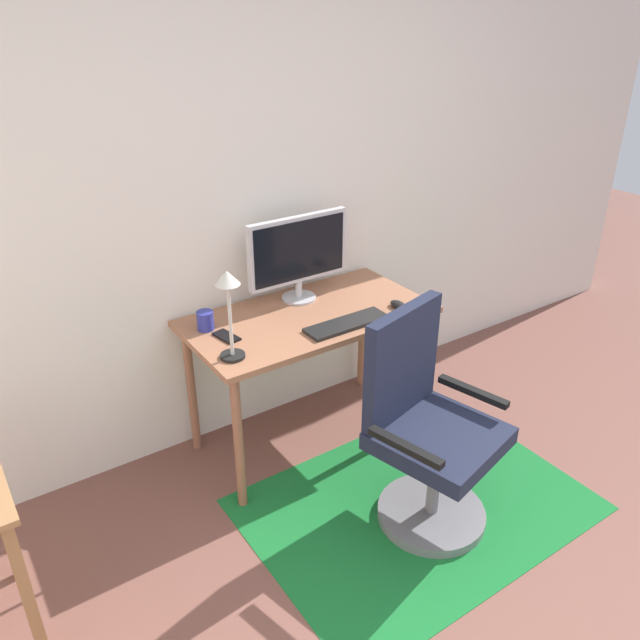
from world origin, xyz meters
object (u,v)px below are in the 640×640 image
object	(u,v)px
desk	(309,329)
keyboard	(347,324)
computer_mouse	(398,305)
desk_lamp	(228,297)
monitor	(298,252)
coffee_cup	(205,321)
office_chair	(426,437)
cell_phone	(227,336)

from	to	relation	value
desk	keyboard	distance (m)	0.24
keyboard	computer_mouse	distance (m)	0.33
computer_mouse	desk_lamp	xyz separation A→B (m)	(-0.92, 0.03, 0.28)
monitor	coffee_cup	xyz separation A→B (m)	(-0.55, -0.04, -0.21)
monitor	office_chair	bearing A→B (deg)	-86.68
desk	cell_phone	distance (m)	0.46
desk	cell_phone	xyz separation A→B (m)	(-0.45, 0.01, 0.09)
keyboard	computer_mouse	size ratio (longest dim) A/B	4.13
cell_phone	desk_lamp	distance (m)	0.34
desk_lamp	cell_phone	bearing A→B (deg)	71.77
desk	office_chair	distance (m)	0.81
coffee_cup	desk_lamp	size ratio (longest dim) A/B	0.23
keyboard	computer_mouse	xyz separation A→B (m)	(0.33, 0.01, 0.01)
desk	desk_lamp	xyz separation A→B (m)	(-0.51, -0.17, 0.38)
monitor	cell_phone	xyz separation A→B (m)	(-0.51, -0.17, -0.25)
computer_mouse	coffee_cup	bearing A→B (deg)	159.84
cell_phone	monitor	bearing A→B (deg)	8.42
monitor	office_chair	world-z (taller)	monitor
desk_lamp	computer_mouse	bearing A→B (deg)	-1.65
computer_mouse	office_chair	size ratio (longest dim) A/B	0.10
desk	cell_phone	bearing A→B (deg)	178.97
computer_mouse	desk_lamp	world-z (taller)	desk_lamp
monitor	computer_mouse	size ratio (longest dim) A/B	5.43
monitor	office_chair	distance (m)	1.11
desk	monitor	size ratio (longest dim) A/B	2.17
computer_mouse	office_chair	world-z (taller)	office_chair
computer_mouse	coffee_cup	size ratio (longest dim) A/B	1.13
desk	coffee_cup	world-z (taller)	coffee_cup
keyboard	coffee_cup	size ratio (longest dim) A/B	4.66
desk	monitor	world-z (taller)	monitor
computer_mouse	office_chair	xyz separation A→B (m)	(-0.30, -0.57, -0.34)
coffee_cup	office_chair	xyz separation A→B (m)	(0.60, -0.90, -0.37)
office_chair	coffee_cup	bearing A→B (deg)	109.63
desk	cell_phone	size ratio (longest dim) A/B	8.73
coffee_cup	desk_lamp	world-z (taller)	desk_lamp
keyboard	office_chair	world-z (taller)	office_chair
monitor	office_chair	xyz separation A→B (m)	(0.05, -0.95, -0.58)
coffee_cup	monitor	bearing A→B (deg)	4.36
desk	desk_lamp	bearing A→B (deg)	-161.43
desk_lamp	office_chair	distance (m)	1.06
office_chair	keyboard	bearing A→B (deg)	78.61
computer_mouse	cell_phone	bearing A→B (deg)	166.66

